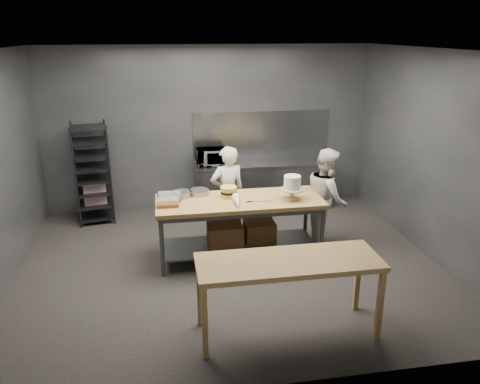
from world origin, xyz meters
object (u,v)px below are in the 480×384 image
at_px(work_table, 240,221).
at_px(speed_rack, 93,174).
at_px(near_counter, 289,267).
at_px(chef_behind, 228,194).
at_px(microwave, 212,157).
at_px(chef_right, 327,198).
at_px(layer_cake, 229,192).
at_px(frosted_cake_stand, 292,185).

distance_m(work_table, speed_rack, 2.97).
distance_m(work_table, near_counter, 1.93).
bearing_deg(speed_rack, near_counter, -56.57).
height_order(chef_behind, microwave, chef_behind).
xyz_separation_m(chef_behind, chef_right, (1.47, -0.51, 0.01)).
bearing_deg(layer_cake, work_table, -40.94).
height_order(work_table, chef_behind, chef_behind).
height_order(speed_rack, chef_right, speed_rack).
distance_m(near_counter, layer_cake, 2.07).
bearing_deg(chef_behind, speed_rack, -39.94).
relative_size(speed_rack, layer_cake, 7.29).
bearing_deg(frosted_cake_stand, speed_rack, 146.57).
height_order(near_counter, chef_right, chef_right).
height_order(near_counter, layer_cake, layer_cake).
xyz_separation_m(near_counter, frosted_cake_stand, (0.53, 1.78, 0.33)).
height_order(work_table, microwave, microwave).
height_order(frosted_cake_stand, layer_cake, frosted_cake_stand).
xyz_separation_m(near_counter, layer_cake, (-0.35, 2.03, 0.19)).
bearing_deg(near_counter, layer_cake, 99.93).
relative_size(near_counter, speed_rack, 1.14).
xyz_separation_m(work_table, microwave, (-0.18, 1.96, 0.48)).
xyz_separation_m(chef_behind, microwave, (-0.11, 1.26, 0.28)).
xyz_separation_m(work_table, near_counter, (0.21, -1.90, 0.24)).
relative_size(chef_right, frosted_cake_stand, 4.44).
height_order(work_table, chef_right, chef_right).
xyz_separation_m(chef_behind, layer_cake, (-0.07, -0.57, 0.23)).
height_order(chef_right, frosted_cake_stand, chef_right).
xyz_separation_m(speed_rack, frosted_cake_stand, (3.03, -2.00, 0.29)).
relative_size(speed_rack, frosted_cake_stand, 4.96).
bearing_deg(microwave, speed_rack, -177.82).
bearing_deg(layer_cake, speed_rack, 140.68).
xyz_separation_m(speed_rack, chef_right, (3.68, -1.69, -0.07)).
xyz_separation_m(near_counter, speed_rack, (-2.50, 3.78, 0.04)).
relative_size(chef_behind, microwave, 2.85).
relative_size(work_table, near_counter, 1.20).
xyz_separation_m(speed_rack, chef_behind, (2.21, -1.18, -0.08)).
height_order(speed_rack, frosted_cake_stand, speed_rack).
bearing_deg(layer_cake, chef_behind, 83.44).
bearing_deg(microwave, near_counter, -84.14).
xyz_separation_m(chef_right, microwave, (-1.58, 1.77, 0.27)).
bearing_deg(near_counter, speed_rack, 123.43).
distance_m(frosted_cake_stand, layer_cake, 0.93).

